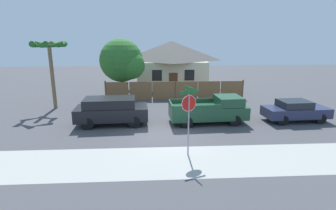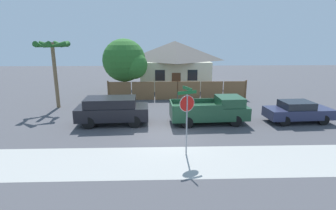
{
  "view_description": "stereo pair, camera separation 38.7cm",
  "coord_description": "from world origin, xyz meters",
  "px_view_note": "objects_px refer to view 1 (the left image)",
  "views": [
    {
      "loc": [
        -0.74,
        -14.38,
        5.35
      ],
      "look_at": [
        0.14,
        0.44,
        1.6
      ],
      "focal_mm": 28.0,
      "sensor_mm": 36.0,
      "label": 1
    },
    {
      "loc": [
        -0.36,
        -14.4,
        5.35
      ],
      "look_at": [
        0.14,
        0.44,
        1.6
      ],
      "focal_mm": 28.0,
      "sensor_mm": 36.0,
      "label": 2
    }
  ],
  "objects_px": {
    "stop_sign": "(189,109)",
    "oak_tree": "(123,62)",
    "palm_tree": "(50,51)",
    "orange_pickup": "(211,110)",
    "house": "(171,64)",
    "parked_sedan": "(295,110)",
    "red_suv": "(111,110)"
  },
  "relations": [
    {
      "from": "oak_tree",
      "to": "parked_sedan",
      "type": "distance_m",
      "value": 14.86
    },
    {
      "from": "house",
      "to": "parked_sedan",
      "type": "bearing_deg",
      "value": -60.93
    },
    {
      "from": "oak_tree",
      "to": "palm_tree",
      "type": "height_order",
      "value": "oak_tree"
    },
    {
      "from": "house",
      "to": "stop_sign",
      "type": "distance_m",
      "value": 18.02
    },
    {
      "from": "parked_sedan",
      "to": "red_suv",
      "type": "bearing_deg",
      "value": 176.84
    },
    {
      "from": "orange_pickup",
      "to": "parked_sedan",
      "type": "distance_m",
      "value": 5.7
    },
    {
      "from": "house",
      "to": "red_suv",
      "type": "bearing_deg",
      "value": -109.83
    },
    {
      "from": "oak_tree",
      "to": "orange_pickup",
      "type": "xyz_separation_m",
      "value": [
        6.43,
        -8.17,
        -2.49
      ]
    },
    {
      "from": "red_suv",
      "to": "stop_sign",
      "type": "xyz_separation_m",
      "value": [
        4.28,
        -4.79,
        1.28
      ]
    },
    {
      "from": "red_suv",
      "to": "orange_pickup",
      "type": "relative_size",
      "value": 0.91
    },
    {
      "from": "stop_sign",
      "to": "red_suv",
      "type": "bearing_deg",
      "value": 109.07
    },
    {
      "from": "palm_tree",
      "to": "oak_tree",
      "type": "bearing_deg",
      "value": 36.61
    },
    {
      "from": "red_suv",
      "to": "parked_sedan",
      "type": "relative_size",
      "value": 1.08
    },
    {
      "from": "stop_sign",
      "to": "orange_pickup",
      "type": "bearing_deg",
      "value": 43.39
    },
    {
      "from": "oak_tree",
      "to": "red_suv",
      "type": "bearing_deg",
      "value": -89.85
    },
    {
      "from": "oak_tree",
      "to": "stop_sign",
      "type": "bearing_deg",
      "value": -71.67
    },
    {
      "from": "palm_tree",
      "to": "orange_pickup",
      "type": "distance_m",
      "value": 12.84
    },
    {
      "from": "palm_tree",
      "to": "orange_pickup",
      "type": "relative_size",
      "value": 1.03
    },
    {
      "from": "red_suv",
      "to": "orange_pickup",
      "type": "bearing_deg",
      "value": -3.05
    },
    {
      "from": "house",
      "to": "parked_sedan",
      "type": "relative_size",
      "value": 1.87
    },
    {
      "from": "house",
      "to": "oak_tree",
      "type": "height_order",
      "value": "oak_tree"
    },
    {
      "from": "stop_sign",
      "to": "palm_tree",
      "type": "bearing_deg",
      "value": 112.88
    },
    {
      "from": "house",
      "to": "red_suv",
      "type": "xyz_separation_m",
      "value": [
        -4.76,
        -13.21,
        -1.71
      ]
    },
    {
      "from": "oak_tree",
      "to": "orange_pickup",
      "type": "distance_m",
      "value": 10.69
    },
    {
      "from": "stop_sign",
      "to": "oak_tree",
      "type": "bearing_deg",
      "value": 85.67
    },
    {
      "from": "oak_tree",
      "to": "stop_sign",
      "type": "distance_m",
      "value": 13.71
    },
    {
      "from": "orange_pickup",
      "to": "oak_tree",
      "type": "bearing_deg",
      "value": 125.07
    },
    {
      "from": "house",
      "to": "oak_tree",
      "type": "xyz_separation_m",
      "value": [
        -4.79,
        -5.03,
        0.68
      ]
    },
    {
      "from": "oak_tree",
      "to": "parked_sedan",
      "type": "bearing_deg",
      "value": -34.0
    },
    {
      "from": "orange_pickup",
      "to": "stop_sign",
      "type": "distance_m",
      "value": 5.44
    },
    {
      "from": "palm_tree",
      "to": "house",
      "type": "bearing_deg",
      "value": 41.74
    },
    {
      "from": "red_suv",
      "to": "parked_sedan",
      "type": "xyz_separation_m",
      "value": [
        12.11,
        -0.0,
        -0.22
      ]
    }
  ]
}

